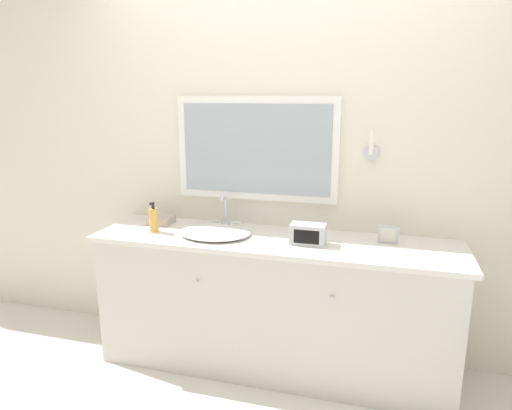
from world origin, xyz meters
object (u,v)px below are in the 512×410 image
soap_bottle (154,220)px  picture_frame (388,235)px  sink_basin (215,232)px  appliance_box (308,234)px

soap_bottle → picture_frame: 1.42m
sink_basin → appliance_box: sink_basin is taller
sink_basin → appliance_box: 0.58m
appliance_box → sink_basin: bearing=177.8°
sink_basin → soap_bottle: (-0.39, -0.05, 0.06)m
soap_bottle → appliance_box: size_ratio=0.95×
picture_frame → soap_bottle: bearing=-173.7°
soap_bottle → picture_frame: soap_bottle is taller
appliance_box → picture_frame: appliance_box is taller
sink_basin → picture_frame: sink_basin is taller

